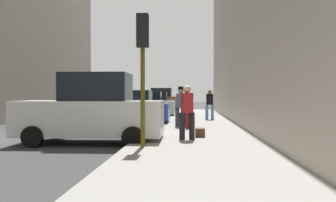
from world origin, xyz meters
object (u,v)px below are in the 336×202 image
(pedestrian_with_beanie, at_px, (181,104))
(fire_hydrant, at_px, (166,114))
(parked_bronze_suv, at_px, (160,100))
(parked_silver_sedan, at_px, (145,105))
(duffel_bag, at_px, (200,133))
(traffic_light, at_px, (143,51))
(parked_white_van, at_px, (92,111))
(parked_blue_sedan, at_px, (129,109))
(pedestrian_in_tan_coat, at_px, (187,104))
(pedestrian_in_red_jacket, at_px, (187,109))
(pedestrian_in_jeans, at_px, (210,103))
(parked_gray_coupe, at_px, (154,103))
(rolling_suitcase, at_px, (190,120))

(pedestrian_with_beanie, bearing_deg, fire_hydrant, 104.16)
(fire_hydrant, bearing_deg, parked_bronze_suv, 96.54)
(parked_silver_sedan, bearing_deg, duffel_bag, -73.38)
(fire_hydrant, bearing_deg, traffic_light, -89.69)
(parked_white_van, xyz_separation_m, parked_blue_sedan, (0.00, 6.40, -0.18))
(duffel_bag, bearing_deg, parked_bronze_suv, 98.66)
(parked_bronze_suv, distance_m, traffic_light, 25.11)
(parked_silver_sedan, distance_m, pedestrian_in_tan_coat, 7.05)
(pedestrian_with_beanie, bearing_deg, traffic_light, -98.77)
(parked_white_van, distance_m, pedestrian_in_red_jacket, 3.04)
(pedestrian_with_beanie, distance_m, pedestrian_in_red_jacket, 4.14)
(parked_blue_sedan, bearing_deg, pedestrian_in_tan_coat, -8.74)
(parked_blue_sedan, relative_size, fire_hydrant, 5.97)
(parked_blue_sedan, bearing_deg, pedestrian_in_jeans, 25.69)
(parked_blue_sedan, height_order, fire_hydrant, parked_blue_sedan)
(parked_gray_coupe, xyz_separation_m, pedestrian_in_jeans, (4.24, -9.40, 0.26))
(pedestrian_in_tan_coat, relative_size, rolling_suitcase, 1.64)
(pedestrian_in_jeans, bearing_deg, fire_hydrant, -164.40)
(traffic_light, bearing_deg, parked_gray_coupe, 95.47)
(rolling_suitcase, bearing_deg, fire_hydrant, 107.03)
(pedestrian_in_jeans, bearing_deg, duffel_bag, -95.69)
(parked_silver_sedan, height_order, pedestrian_with_beanie, pedestrian_with_beanie)
(parked_bronze_suv, distance_m, pedestrian_in_tan_coat, 17.79)
(pedestrian_in_red_jacket, bearing_deg, pedestrian_with_beanie, 94.45)
(parked_gray_coupe, distance_m, parked_bronze_suv, 5.64)
(fire_hydrant, xyz_separation_m, traffic_light, (0.05, -9.26, 2.26))
(traffic_light, relative_size, pedestrian_in_tan_coat, 2.11)
(traffic_light, xyz_separation_m, pedestrian_in_red_jacket, (1.19, 1.49, -1.65))
(pedestrian_in_tan_coat, bearing_deg, parked_silver_sedan, 115.04)
(parked_blue_sedan, distance_m, fire_hydrant, 2.29)
(parked_silver_sedan, relative_size, parked_gray_coupe, 1.00)
(pedestrian_in_red_jacket, bearing_deg, pedestrian_in_jeans, 81.91)
(pedestrian_in_jeans, bearing_deg, pedestrian_in_red_jacket, -98.09)
(parked_silver_sedan, height_order, rolling_suitcase, parked_silver_sedan)
(parked_gray_coupe, xyz_separation_m, fire_hydrant, (1.80, -10.09, -0.35))
(pedestrian_in_jeans, bearing_deg, pedestrian_in_tan_coat, -116.75)
(parked_blue_sedan, height_order, rolling_suitcase, parked_blue_sedan)
(fire_hydrant, bearing_deg, pedestrian_in_red_jacket, -80.94)
(pedestrian_in_red_jacket, bearing_deg, parked_bronze_suv, 97.38)
(fire_hydrant, relative_size, pedestrian_in_red_jacket, 0.41)
(parked_white_van, distance_m, fire_hydrant, 7.99)
(pedestrian_in_red_jacket, bearing_deg, pedestrian_in_tan_coat, 90.57)
(parked_blue_sedan, height_order, traffic_light, traffic_light)
(pedestrian_with_beanie, bearing_deg, pedestrian_in_tan_coat, 81.79)
(parked_blue_sedan, distance_m, pedestrian_in_red_jacket, 7.10)
(parked_white_van, xyz_separation_m, parked_silver_sedan, (0.00, 12.33, -0.18))
(parked_white_van, bearing_deg, duffel_bag, 11.37)
(pedestrian_with_beanie, xyz_separation_m, pedestrian_in_tan_coat, (0.26, 1.82, -0.03))
(duffel_bag, bearing_deg, pedestrian_in_red_jacket, -121.50)
(parked_blue_sedan, distance_m, duffel_bag, 6.70)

